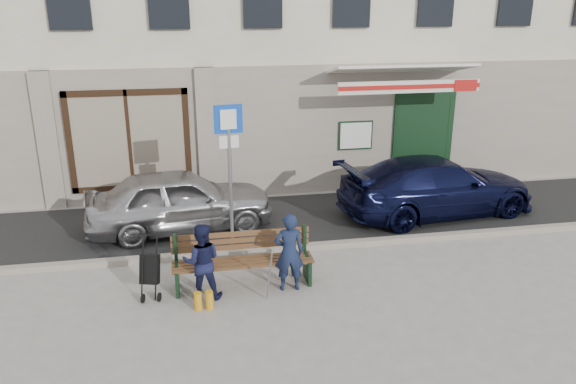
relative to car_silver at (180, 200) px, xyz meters
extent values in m
plane|color=#9E9991|center=(2.10, -3.03, -0.66)|extent=(80.00, 80.00, 0.00)
cube|color=#282828|center=(2.10, 0.07, -0.66)|extent=(60.00, 3.20, 0.01)
cube|color=#9E9384|center=(2.10, -1.53, -0.60)|extent=(60.00, 0.18, 0.12)
cube|color=#9E9384|center=(2.10, 1.93, 0.94)|extent=(20.00, 0.12, 3.20)
cube|color=maroon|center=(-1.10, 1.99, 0.89)|extent=(2.50, 0.12, 2.00)
cube|color=black|center=(6.20, 1.85, 0.64)|extent=(1.60, 0.10, 2.60)
cube|color=black|center=(6.20, 2.32, 0.54)|extent=(1.25, 0.90, 2.40)
cube|color=white|center=(4.40, 1.82, 0.79)|extent=(0.80, 0.03, 0.65)
cube|color=white|center=(5.30, 1.60, 2.42)|extent=(3.40, 1.72, 0.42)
cube|color=white|center=(5.30, 0.74, 2.14)|extent=(3.40, 0.05, 0.28)
cube|color=#AE1915|center=(5.30, 0.71, 2.14)|extent=(3.40, 0.02, 0.10)
imported|color=#AFAFB4|center=(0.00, 0.00, 0.00)|extent=(4.07, 2.09, 1.33)
imported|color=black|center=(5.77, -0.11, 0.00)|extent=(4.75, 2.42, 1.32)
cylinder|color=gray|center=(0.99, -1.24, 0.73)|extent=(0.07, 0.07, 2.78)
cube|color=#0D41B9|center=(0.99, -1.24, 1.95)|extent=(0.53, 0.09, 0.53)
cube|color=white|center=(0.99, -1.27, 1.95)|extent=(0.30, 0.06, 0.36)
cube|color=white|center=(0.99, -1.24, 1.53)|extent=(0.36, 0.07, 0.24)
cube|color=brown|center=(1.05, -2.76, -0.21)|extent=(2.40, 0.50, 0.04)
cube|color=brown|center=(1.05, -2.48, 0.08)|extent=(2.40, 0.10, 0.36)
cube|color=black|center=(-0.07, -2.76, -0.44)|extent=(0.06, 0.50, 0.45)
cube|color=black|center=(2.17, -2.76, -0.44)|extent=(0.06, 0.50, 0.45)
cube|color=white|center=(1.80, -2.86, -0.18)|extent=(0.34, 0.25, 0.11)
cylinder|color=gray|center=(1.40, -3.43, -0.16)|extent=(0.07, 0.34, 0.96)
cylinder|color=orange|center=(0.25, -3.41, -0.51)|extent=(0.13, 0.13, 0.30)
cylinder|color=orange|center=(0.43, -3.41, -0.51)|extent=(0.13, 0.13, 0.30)
imported|color=#16203C|center=(1.80, -3.01, 0.02)|extent=(0.51, 0.35, 1.38)
imported|color=#141737|center=(0.35, -3.02, -0.01)|extent=(0.68, 0.55, 1.31)
cylinder|color=black|center=(-0.63, -3.03, -0.59)|extent=(0.07, 0.16, 0.15)
cylinder|color=black|center=(-0.37, -3.03, -0.59)|extent=(0.07, 0.16, 0.15)
cube|color=black|center=(-0.50, -2.82, -0.17)|extent=(0.37, 0.35, 0.51)
cylinder|color=black|center=(-0.50, -2.68, 0.38)|extent=(0.28, 0.10, 0.02)
camera|label=1|loc=(0.23, -11.40, 4.04)|focal=35.00mm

